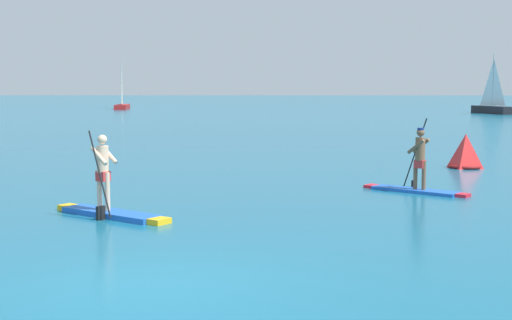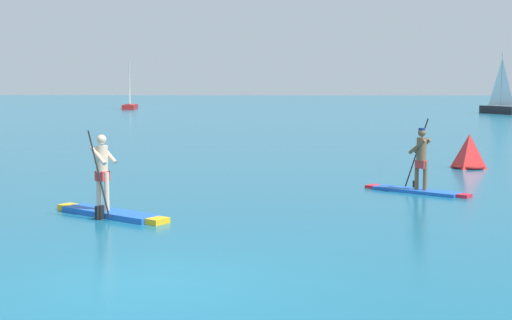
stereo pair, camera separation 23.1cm
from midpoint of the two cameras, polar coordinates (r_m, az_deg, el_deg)
ground at (r=10.35m, az=-7.90°, el=-10.03°), size 440.00×440.00×0.00m
paddleboarder_mid_center at (r=15.86m, az=-11.43°, el=-3.14°), size 2.90×2.12×1.93m
paddleboarder_far_right at (r=19.49m, az=13.26°, el=-1.28°), size 2.61×2.11×2.04m
race_marker_buoy at (r=25.70m, az=17.05°, el=0.53°), size 1.28×1.28×1.20m
sailboat_left_horizon at (r=90.66m, az=-10.04°, el=4.53°), size 2.28×6.57×5.92m
sailboat_right_horizon at (r=78.43m, az=19.21°, el=4.15°), size 2.96×6.42×6.28m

